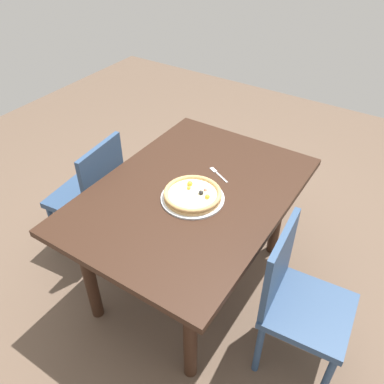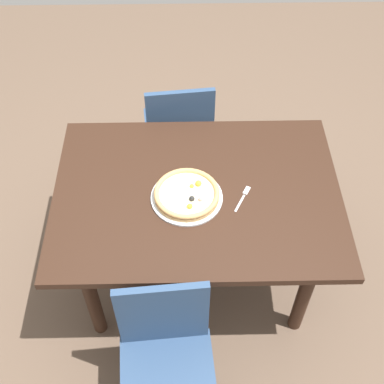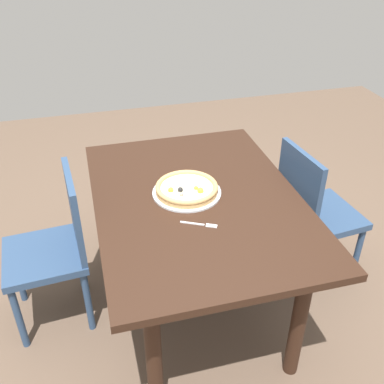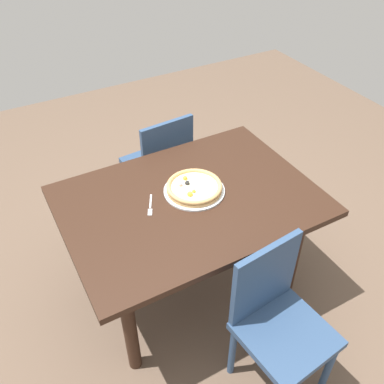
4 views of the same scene
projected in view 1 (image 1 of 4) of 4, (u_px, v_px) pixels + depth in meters
ground_plane at (192, 279)px, 2.59m from camera, size 6.00×6.00×0.00m
dining_table at (191, 205)px, 2.20m from camera, size 1.36×0.98×0.73m
chair_near at (297, 299)px, 1.91m from camera, size 0.43×0.43×0.86m
chair_far at (92, 194)px, 2.54m from camera, size 0.44×0.44×0.86m
plate at (193, 198)px, 2.08m from camera, size 0.34×0.34×0.01m
pizza at (193, 194)px, 2.07m from camera, size 0.31×0.31×0.05m
fork at (218, 174)px, 2.26m from camera, size 0.09×0.15×0.00m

